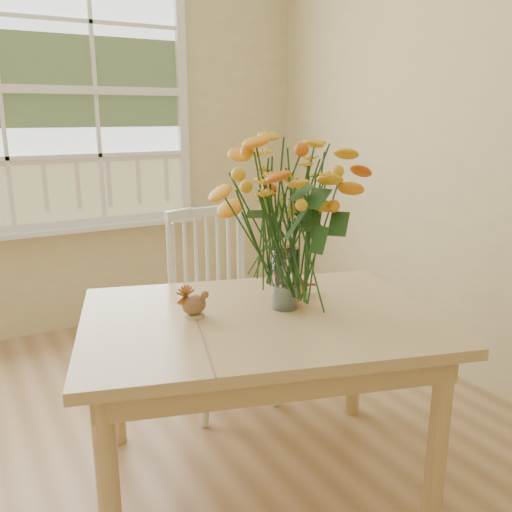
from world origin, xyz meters
TOP-DOWN VIEW (x-y plane):
  - wall_back at (0.00, 2.25)m, footprint 4.00×0.02m
  - dining_table at (0.61, 0.27)m, footprint 1.49×1.25m
  - windsor_chair at (0.76, 0.95)m, footprint 0.44×0.42m
  - flower_vase at (0.74, 0.29)m, footprint 0.49×0.49m
  - pumpkin at (0.78, 0.31)m, footprint 0.12×0.12m
  - turkey_figurine at (0.40, 0.37)m, footprint 0.09×0.07m
  - dark_gourd at (0.86, 0.41)m, footprint 0.13×0.08m

SIDE VIEW (x-z plane):
  - windsor_chair at x=0.76m, z-range 0.06..1.00m
  - dining_table at x=0.61m, z-range 0.25..0.94m
  - dark_gourd at x=0.86m, z-range 0.69..0.76m
  - pumpkin at x=0.78m, z-range 0.69..0.78m
  - turkey_figurine at x=0.40m, z-range 0.68..0.79m
  - flower_vase at x=0.74m, z-range 0.75..1.32m
  - wall_back at x=0.00m, z-range 0.00..2.70m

